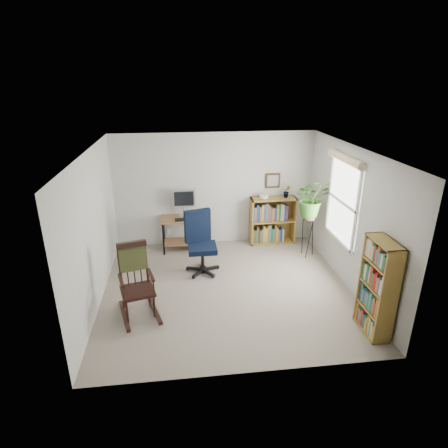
{
  "coord_description": "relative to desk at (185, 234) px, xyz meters",
  "views": [
    {
      "loc": [
        -0.74,
        -5.58,
        3.43
      ],
      "look_at": [
        0.0,
        0.4,
        1.05
      ],
      "focal_mm": 30.0,
      "sensor_mm": 36.0,
      "label": 1
    }
  ],
  "objects": [
    {
      "name": "office_chair",
      "position": [
        0.29,
        -1.05,
        0.24
      ],
      "size": [
        0.8,
        0.8,
        1.18
      ],
      "primitive_type": null,
      "rotation": [
        0.0,
        0.0,
        0.29
      ],
      "color": "black",
      "rests_on": "floor"
    },
    {
      "name": "plant_stand",
      "position": [
        2.46,
        -0.61,
        0.11
      ],
      "size": [
        0.29,
        0.29,
        0.93
      ],
      "primitive_type": null,
      "rotation": [
        0.0,
        0.0,
        -0.15
      ],
      "color": "black",
      "rests_on": "floor"
    },
    {
      "name": "monitor",
      "position": [
        0.0,
        0.14,
        0.63
      ],
      "size": [
        0.46,
        0.16,
        0.56
      ],
      "primitive_type": null,
      "color": "#ACADB1",
      "rests_on": "desk"
    },
    {
      "name": "floor",
      "position": [
        0.66,
        -1.7,
        -0.35
      ],
      "size": [
        4.2,
        4.0,
        0.0
      ],
      "primitive_type": "cube",
      "color": "gray",
      "rests_on": "ground"
    },
    {
      "name": "keyboard",
      "position": [
        0.0,
        -0.12,
        0.37
      ],
      "size": [
        0.4,
        0.15,
        0.02
      ],
      "primitive_type": "cube",
      "color": "black",
      "rests_on": "desk"
    },
    {
      "name": "window",
      "position": [
        2.72,
        -1.4,
        1.05
      ],
      "size": [
        0.12,
        1.2,
        1.5
      ],
      "primitive_type": null,
      "color": "white",
      "rests_on": "wall_right"
    },
    {
      "name": "rocking_chair",
      "position": [
        -0.78,
        -2.29,
        0.23
      ],
      "size": [
        0.83,
        1.12,
        1.16
      ],
      "primitive_type": null,
      "rotation": [
        0.0,
        0.0,
        0.25
      ],
      "color": "black",
      "rests_on": "floor"
    },
    {
      "name": "wall_left",
      "position": [
        -1.44,
        -1.7,
        0.85
      ],
      "size": [
        0.0,
        4.0,
        2.4
      ],
      "primitive_type": "cube",
      "color": "#BAB9B5",
      "rests_on": "ground"
    },
    {
      "name": "wall_front",
      "position": [
        0.66,
        -3.7,
        0.85
      ],
      "size": [
        4.2,
        0.0,
        2.4
      ],
      "primitive_type": "cube",
      "color": "#BAB9B5",
      "rests_on": "ground"
    },
    {
      "name": "framed_picture",
      "position": [
        1.9,
        0.27,
        1.01
      ],
      "size": [
        0.32,
        0.04,
        0.32
      ],
      "primitive_type": null,
      "color": "black",
      "rests_on": "wall_back"
    },
    {
      "name": "low_bookshelf",
      "position": [
        1.9,
        0.12,
        0.16
      ],
      "size": [
        0.97,
        0.32,
        1.03
      ],
      "primitive_type": null,
      "color": "olive",
      "rests_on": "floor"
    },
    {
      "name": "desk",
      "position": [
        0.0,
        0.0,
        0.0
      ],
      "size": [
        0.98,
        0.54,
        0.71
      ],
      "primitive_type": null,
      "color": "brown",
      "rests_on": "floor"
    },
    {
      "name": "spider_plant",
      "position": [
        2.46,
        -0.61,
        1.24
      ],
      "size": [
        1.69,
        1.88,
        1.46
      ],
      "primitive_type": "imported",
      "color": "#366A25",
      "rests_on": "plant_stand"
    },
    {
      "name": "tall_bookshelf",
      "position": [
        2.58,
        -3.1,
        0.36
      ],
      "size": [
        0.27,
        0.62,
        1.42
      ],
      "primitive_type": null,
      "color": "olive",
      "rests_on": "floor"
    },
    {
      "name": "wall_right",
      "position": [
        2.76,
        -1.7,
        0.85
      ],
      "size": [
        0.0,
        4.0,
        2.4
      ],
      "primitive_type": "cube",
      "color": "#BAB9B5",
      "rests_on": "ground"
    },
    {
      "name": "wall_back",
      "position": [
        0.66,
        0.3,
        0.85
      ],
      "size": [
        4.2,
        0.0,
        2.4
      ],
      "primitive_type": "cube",
      "color": "#BAB9B5",
      "rests_on": "ground"
    },
    {
      "name": "potted_plant_small",
      "position": [
        2.18,
        0.13,
        0.73
      ],
      "size": [
        0.13,
        0.24,
        0.11
      ],
      "primitive_type": "imported",
      "color": "#366A25",
      "rests_on": "low_bookshelf"
    },
    {
      "name": "ceiling",
      "position": [
        0.66,
        -1.7,
        2.05
      ],
      "size": [
        4.2,
        4.0,
        0.0
      ],
      "primitive_type": "cube",
      "color": "silver",
      "rests_on": "ground"
    }
  ]
}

